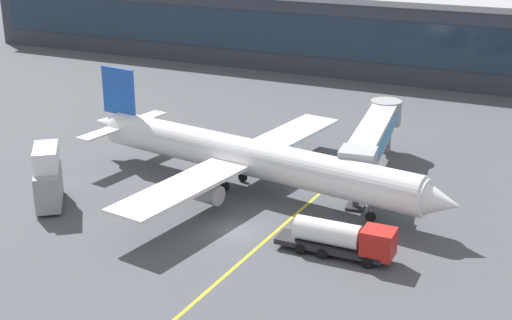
{
  "coord_description": "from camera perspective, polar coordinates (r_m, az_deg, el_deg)",
  "views": [
    {
      "loc": [
        28.79,
        -55.03,
        29.97
      ],
      "look_at": [
        -1.49,
        8.0,
        4.5
      ],
      "focal_mm": 49.89,
      "sensor_mm": 36.0,
      "label": 1
    }
  ],
  "objects": [
    {
      "name": "ground_plane",
      "position": [
        68.96,
        -1.77,
        -5.76
      ],
      "size": [
        700.0,
        700.0,
        0.0
      ],
      "primitive_type": "plane",
      "color": "#47494F"
    },
    {
      "name": "apron_lead_in_line",
      "position": [
        69.15,
        1.69,
        -5.67
      ],
      "size": [
        3.41,
        79.95,
        0.01
      ],
      "primitive_type": "cube",
      "rotation": [
        0.0,
        0.0,
        -0.04
      ],
      "color": "yellow",
      "rests_on": "ground_plane"
    },
    {
      "name": "terminal_building",
      "position": [
        134.6,
        14.07,
        9.66
      ],
      "size": [
        190.03,
        22.34,
        14.25
      ],
      "color": "#2D333D",
      "rests_on": "ground_plane"
    },
    {
      "name": "main_airliner",
      "position": [
        77.08,
        -0.53,
        0.23
      ],
      "size": [
        46.78,
        37.48,
        11.36
      ],
      "color": "white",
      "rests_on": "ground_plane"
    },
    {
      "name": "jet_bridge",
      "position": [
        82.38,
        9.44,
        2.02
      ],
      "size": [
        6.47,
        22.87,
        6.58
      ],
      "color": "#B2B7BC",
      "rests_on": "ground_plane"
    },
    {
      "name": "fuel_tanker",
      "position": [
        64.1,
        6.98,
        -6.27
      ],
      "size": [
        10.84,
        2.85,
        3.25
      ],
      "color": "#232326",
      "rests_on": "ground_plane"
    },
    {
      "name": "catering_lift",
      "position": [
        76.78,
        -16.35,
        -1.35
      ],
      "size": [
        6.17,
        6.89,
        6.3
      ],
      "color": "gray",
      "rests_on": "ground_plane"
    }
  ]
}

